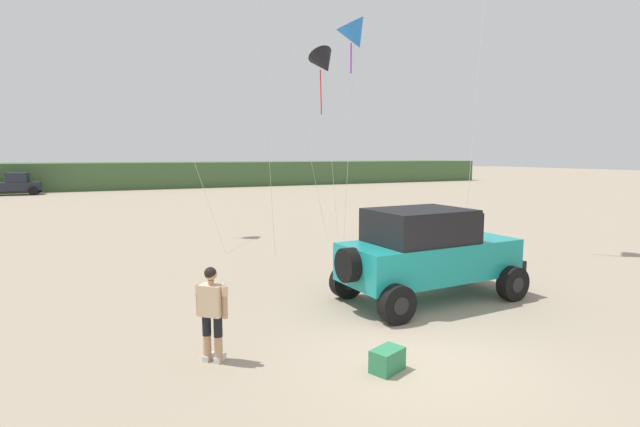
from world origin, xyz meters
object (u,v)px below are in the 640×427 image
Objects in this scene: cooler_box at (387,360)px; kite_pink_ribbon at (324,63)px; person_watching at (212,309)px; distant_pickup at (13,184)px; kite_purple_stunt at (355,36)px; jeep at (428,252)px.

kite_pink_ribbon is at bearing 46.93° from cooler_box.
person_watching is 0.36× the size of distant_pickup.
cooler_box is 16.34m from kite_pink_ribbon.
person_watching is 15.78m from kite_pink_ribbon.
cooler_box is 0.07× the size of kite_purple_stunt.
cooler_box is (-3.04, -2.93, -1.01)m from jeep.
kite_purple_stunt is (15.80, -34.09, 6.98)m from distant_pickup.
kite_purple_stunt is (-0.57, -3.85, 0.29)m from kite_pink_ribbon.
cooler_box is 0.07× the size of kite_pink_ribbon.
distant_pickup is 35.03m from kite_pink_ribbon.
distant_pickup is (-8.57, 42.21, 0.00)m from person_watching.
distant_pickup reaches higher than person_watching.
cooler_box is at bearing -32.13° from person_watching.
kite_pink_ribbon reaches higher than jeep.
person_watching is at bearing 126.05° from cooler_box.
kite_purple_stunt is (1.67, 6.78, 6.72)m from jeep.
kite_pink_ribbon is at bearing 56.93° from person_watching.
kite_pink_ribbon is (16.36, -30.24, 6.69)m from distant_pickup.
kite_purple_stunt is at bearing -98.39° from kite_pink_ribbon.
distant_pickup is 38.22m from kite_purple_stunt.
kite_purple_stunt is (4.71, 9.70, 7.73)m from cooler_box.
jeep is at bearing -101.89° from kite_pink_ribbon.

